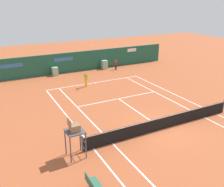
{
  "coord_description": "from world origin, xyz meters",
  "views": [
    {
      "loc": [
        -10.36,
        -12.11,
        8.54
      ],
      "look_at": [
        -0.88,
        6.01,
        0.8
      ],
      "focal_mm": 40.2,
      "sensor_mm": 36.0,
      "label": 1
    }
  ],
  "objects_px": {
    "player_bench": "(94,185)",
    "ball_kid_right_post": "(116,64)",
    "player_on_baseline": "(86,78)",
    "tennis_ball_by_sideline": "(111,94)",
    "umpire_chair": "(75,131)",
    "tennis_ball_mid_court": "(71,104)"
  },
  "relations": [
    {
      "from": "player_bench",
      "to": "tennis_ball_by_sideline",
      "type": "xyz_separation_m",
      "value": [
        6.75,
        11.28,
        -0.47
      ]
    },
    {
      "from": "player_bench",
      "to": "player_on_baseline",
      "type": "xyz_separation_m",
      "value": [
        5.45,
        14.38,
        0.42
      ]
    },
    {
      "from": "umpire_chair",
      "to": "ball_kid_right_post",
      "type": "distance_m",
      "value": 19.12
    },
    {
      "from": "player_on_baseline",
      "to": "tennis_ball_by_sideline",
      "type": "height_order",
      "value": "player_on_baseline"
    },
    {
      "from": "umpire_chair",
      "to": "ball_kid_right_post",
      "type": "xyz_separation_m",
      "value": [
        11.06,
        15.57,
        -0.95
      ]
    },
    {
      "from": "tennis_ball_by_sideline",
      "to": "tennis_ball_mid_court",
      "type": "bearing_deg",
      "value": -171.72
    },
    {
      "from": "tennis_ball_mid_court",
      "to": "tennis_ball_by_sideline",
      "type": "xyz_separation_m",
      "value": [
        4.27,
        0.62,
        0.0
      ]
    },
    {
      "from": "umpire_chair",
      "to": "tennis_ball_by_sideline",
      "type": "xyz_separation_m",
      "value": [
        6.47,
        8.03,
        -1.63
      ]
    },
    {
      "from": "player_bench",
      "to": "tennis_ball_by_sideline",
      "type": "relative_size",
      "value": 18.26
    },
    {
      "from": "player_on_baseline",
      "to": "tennis_ball_mid_court",
      "type": "relative_size",
      "value": 25.98
    },
    {
      "from": "ball_kid_right_post",
      "to": "player_bench",
      "type": "bearing_deg",
      "value": 52.21
    },
    {
      "from": "umpire_chair",
      "to": "player_bench",
      "type": "xyz_separation_m",
      "value": [
        -0.28,
        -3.25,
        -1.16
      ]
    },
    {
      "from": "player_bench",
      "to": "ball_kid_right_post",
      "type": "relative_size",
      "value": 1.01
    },
    {
      "from": "umpire_chair",
      "to": "ball_kid_right_post",
      "type": "height_order",
      "value": "umpire_chair"
    },
    {
      "from": "player_bench",
      "to": "ball_kid_right_post",
      "type": "distance_m",
      "value": 21.97
    },
    {
      "from": "player_bench",
      "to": "player_on_baseline",
      "type": "bearing_deg",
      "value": 159.26
    },
    {
      "from": "umpire_chair",
      "to": "tennis_ball_mid_court",
      "type": "bearing_deg",
      "value": 163.45
    },
    {
      "from": "player_bench",
      "to": "tennis_ball_mid_court",
      "type": "bearing_deg",
      "value": 166.86
    },
    {
      "from": "umpire_chair",
      "to": "tennis_ball_by_sideline",
      "type": "distance_m",
      "value": 10.44
    },
    {
      "from": "ball_kid_right_post",
      "to": "tennis_ball_mid_court",
      "type": "height_order",
      "value": "ball_kid_right_post"
    },
    {
      "from": "ball_kid_right_post",
      "to": "umpire_chair",
      "type": "bearing_deg",
      "value": 47.91
    },
    {
      "from": "player_on_baseline",
      "to": "tennis_ball_by_sideline",
      "type": "bearing_deg",
      "value": 107.14
    }
  ]
}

